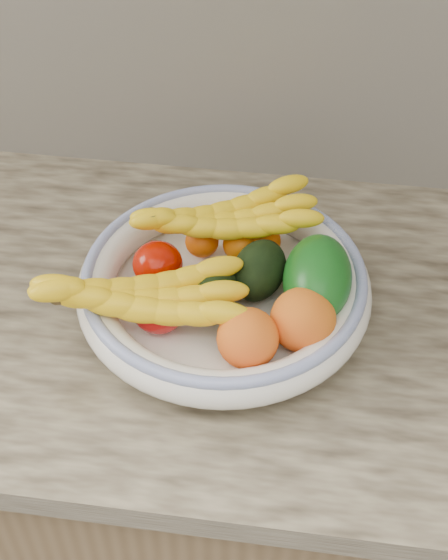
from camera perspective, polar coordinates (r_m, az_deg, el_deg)
The scene contains 15 objects.
kitchen_counter at distance 1.43m, azimuth 0.15°, elevation -13.57°, with size 2.44×0.66×1.40m.
fruit_bowl at distance 1.03m, azimuth -0.00°, elevation -0.45°, with size 0.39×0.39×0.08m.
clementine_back_left at distance 1.09m, azimuth -1.62°, elevation 2.83°, with size 0.05×0.05×0.04m, color #E85C04.
clementine_back_right at distance 1.10m, azimuth 2.74°, elevation 3.53°, with size 0.05×0.05×0.04m, color #FF5905.
clementine_back_mid at distance 1.08m, azimuth 1.28°, elevation 2.64°, with size 0.05×0.05×0.05m, color orange.
clementine_extra at distance 1.09m, azimuth 2.74°, elevation 2.88°, with size 0.06×0.06×0.05m, color #F26005.
tomato_left at distance 1.05m, azimuth -4.88°, elevation 1.17°, with size 0.07×0.07×0.06m, color #A70E00.
tomato_near_left at distance 0.99m, azimuth -4.80°, elevation -2.10°, with size 0.07×0.07×0.06m, color red.
avocado_center at distance 1.01m, azimuth -0.80°, elevation -0.61°, with size 0.06×0.09×0.06m, color black.
avocado_right at distance 1.03m, azimuth 2.57°, elevation 0.73°, with size 0.07×0.10×0.07m, color black.
green_mango at distance 1.01m, azimuth 6.83°, elevation 0.11°, with size 0.09×0.14×0.10m, color #0E4D11.
peach_front at distance 0.95m, azimuth 1.75°, elevation -4.29°, with size 0.08×0.08×0.08m, color orange.
peach_right at distance 0.97m, azimuth 5.80°, elevation -2.92°, with size 0.08×0.08×0.08m, color orange.
banana_bunch_back at distance 1.07m, azimuth 0.04°, elevation 4.21°, with size 0.27×0.10×0.08m, color yellow, non-canonical shape.
banana_bunch_front at distance 0.97m, azimuth -6.09°, elevation -1.55°, with size 0.28×0.11×0.08m, color yellow, non-canonical shape.
Camera 1 is at (0.10, 0.94, 1.68)m, focal length 50.00 mm.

